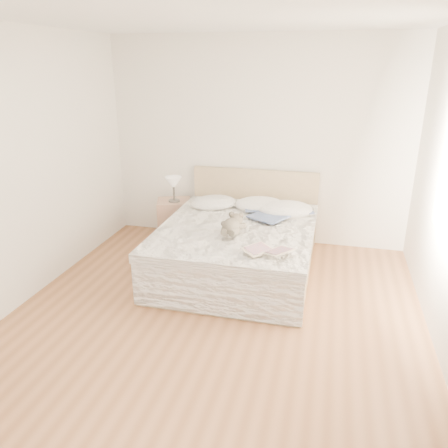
{
  "coord_description": "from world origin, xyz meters",
  "views": [
    {
      "loc": [
        0.99,
        -3.46,
        2.36
      ],
      "look_at": [
        -0.14,
        1.05,
        0.62
      ],
      "focal_mm": 35.0,
      "sensor_mm": 36.0,
      "label": 1
    }
  ],
  "objects_px": {
    "bed": "(239,246)",
    "nightstand": "(175,220)",
    "table_lamp": "(174,184)",
    "teddy_bear": "(231,232)",
    "childrens_book": "(268,251)",
    "photo_book": "(222,205)"
  },
  "relations": [
    {
      "from": "bed",
      "to": "table_lamp",
      "type": "distance_m",
      "value": 1.37
    },
    {
      "from": "table_lamp",
      "to": "childrens_book",
      "type": "bearing_deg",
      "value": -44.51
    },
    {
      "from": "teddy_bear",
      "to": "nightstand",
      "type": "bearing_deg",
      "value": 133.15
    },
    {
      "from": "photo_book",
      "to": "teddy_bear",
      "type": "distance_m",
      "value": 1.01
    },
    {
      "from": "nightstand",
      "to": "photo_book",
      "type": "relative_size",
      "value": 1.89
    },
    {
      "from": "bed",
      "to": "table_lamp",
      "type": "bearing_deg",
      "value": 146.35
    },
    {
      "from": "bed",
      "to": "photo_book",
      "type": "height_order",
      "value": "bed"
    },
    {
      "from": "bed",
      "to": "nightstand",
      "type": "xyz_separation_m",
      "value": [
        -1.08,
        0.74,
        -0.03
      ]
    },
    {
      "from": "nightstand",
      "to": "teddy_bear",
      "type": "bearing_deg",
      "value": -47.25
    },
    {
      "from": "bed",
      "to": "teddy_bear",
      "type": "distance_m",
      "value": 0.55
    },
    {
      "from": "table_lamp",
      "to": "teddy_bear",
      "type": "relative_size",
      "value": 0.99
    },
    {
      "from": "bed",
      "to": "photo_book",
      "type": "xyz_separation_m",
      "value": [
        -0.34,
        0.52,
        0.32
      ]
    },
    {
      "from": "table_lamp",
      "to": "childrens_book",
      "type": "distance_m",
      "value": 2.14
    },
    {
      "from": "table_lamp",
      "to": "photo_book",
      "type": "distance_m",
      "value": 0.76
    },
    {
      "from": "nightstand",
      "to": "childrens_book",
      "type": "relative_size",
      "value": 1.34
    },
    {
      "from": "childrens_book",
      "to": "teddy_bear",
      "type": "bearing_deg",
      "value": 179.26
    },
    {
      "from": "bed",
      "to": "nightstand",
      "type": "relative_size",
      "value": 3.83
    },
    {
      "from": "table_lamp",
      "to": "childrens_book",
      "type": "xyz_separation_m",
      "value": [
        1.52,
        -1.49,
        -0.18
      ]
    },
    {
      "from": "childrens_book",
      "to": "teddy_bear",
      "type": "xyz_separation_m",
      "value": [
        -0.46,
        0.36,
        0.02
      ]
    },
    {
      "from": "nightstand",
      "to": "childrens_book",
      "type": "bearing_deg",
      "value": -44.8
    },
    {
      "from": "table_lamp",
      "to": "teddy_bear",
      "type": "bearing_deg",
      "value": -46.92
    },
    {
      "from": "nightstand",
      "to": "childrens_book",
      "type": "height_order",
      "value": "childrens_book"
    }
  ]
}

